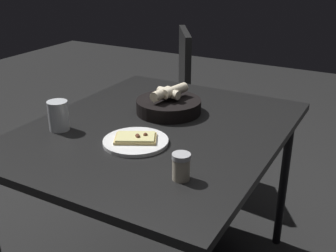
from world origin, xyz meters
TOP-DOWN VIEW (x-y plane):
  - dining_table at (0.00, 0.00)m, footprint 0.94×1.14m
  - pizza_plate at (0.01, -0.17)m, footprint 0.24×0.24m
  - bread_basket at (-0.03, 0.16)m, footprint 0.28×0.28m
  - beer_glass at (-0.31, -0.20)m, footprint 0.08×0.08m
  - pepper_shaker at (0.27, -0.31)m, footprint 0.06×0.06m
  - chair_near at (-0.44, 0.86)m, footprint 0.61×0.61m

SIDE VIEW (x-z plane):
  - chair_near at x=-0.44m, z-range 0.05..1.00m
  - dining_table at x=0.00m, z-range 0.31..1.07m
  - pizza_plate at x=0.01m, z-range 0.74..0.78m
  - bread_basket at x=-0.03m, z-range 0.73..0.85m
  - pepper_shaker at x=0.27m, z-range 0.75..0.83m
  - beer_glass at x=-0.31m, z-range 0.75..0.86m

